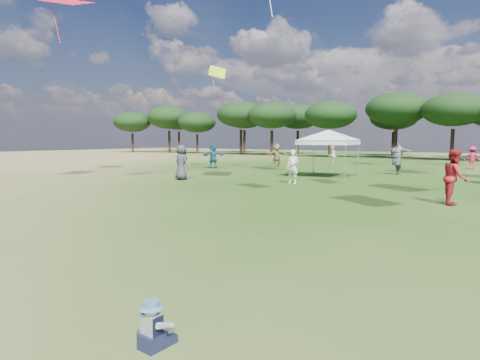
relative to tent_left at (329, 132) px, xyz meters
The scene contains 3 objects.
tent_left is the anchor object (origin of this frame).
toddler 20.01m from the tent_left, 72.68° to the right, with size 0.35×0.39×0.52m.
festival_crowd 3.91m from the tent_left, 58.64° to the left, with size 29.19×19.43×1.91m.
Camera 1 is at (3.00, -1.08, 2.20)m, focal length 30.00 mm.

